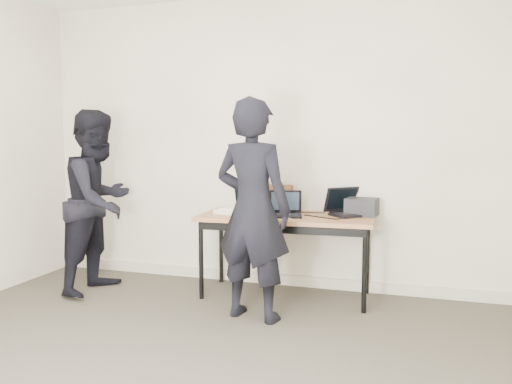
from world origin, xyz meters
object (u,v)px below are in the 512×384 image
at_px(laptop_beige, 240,207).
at_px(laptop_right, 348,209).
at_px(leather_satchel, 273,197).
at_px(laptop_center, 285,210).
at_px(person_observer, 99,201).
at_px(person_typist, 253,210).
at_px(desk, 286,222).
at_px(equipment_box, 362,207).

height_order(laptop_beige, laptop_right, laptop_beige).
relative_size(laptop_right, leather_satchel, 1.18).
bearing_deg(laptop_center, person_observer, 176.70).
xyz_separation_m(laptop_beige, person_typist, (0.31, -0.62, 0.07)).
bearing_deg(person_typist, desk, -90.32).
height_order(laptop_center, equipment_box, laptop_center).
xyz_separation_m(desk, laptop_right, (0.51, 0.19, 0.11)).
height_order(laptop_beige, person_observer, person_observer).
bearing_deg(laptop_right, laptop_center, 160.93).
distance_m(desk, equipment_box, 0.67).
bearing_deg(laptop_beige, person_typist, -46.00).
distance_m(desk, person_observer, 1.70).
relative_size(laptop_center, person_typist, 0.20).
relative_size(laptop_beige, person_typist, 0.25).
height_order(laptop_beige, leather_satchel, laptop_beige).
relative_size(leather_satchel, person_observer, 0.23).
xyz_separation_m(desk, laptop_beige, (-0.43, 0.03, 0.11)).
distance_m(laptop_center, laptop_right, 0.55).
relative_size(laptop_beige, laptop_right, 0.94).
height_order(equipment_box, person_typist, person_typist).
bearing_deg(laptop_center, leather_satchel, 112.59).
relative_size(leather_satchel, person_typist, 0.23).
bearing_deg(person_observer, equipment_box, -74.45).
bearing_deg(laptop_beige, equipment_box, 25.95).
distance_m(laptop_center, person_observer, 1.69).
bearing_deg(laptop_right, person_observer, 151.57).
distance_m(laptop_beige, equipment_box, 1.07).
bearing_deg(equipment_box, person_typist, -133.59).
bearing_deg(equipment_box, leather_satchel, 177.47).
distance_m(laptop_center, person_typist, 0.59).
xyz_separation_m(equipment_box, person_typist, (-0.74, -0.78, 0.05)).
relative_size(desk, laptop_right, 3.38).
xyz_separation_m(laptop_center, person_observer, (-1.66, -0.29, 0.05)).
bearing_deg(person_typist, laptop_right, -118.07).
xyz_separation_m(laptop_center, laptop_right, (0.51, 0.21, 0.01)).
height_order(desk, laptop_beige, laptop_beige).
bearing_deg(leather_satchel, laptop_beige, -150.06).
relative_size(laptop_right, person_typist, 0.27).
height_order(leather_satchel, person_typist, person_typist).
xyz_separation_m(laptop_beige, equipment_box, (1.06, 0.16, 0.02)).
relative_size(laptop_right, person_observer, 0.28).
bearing_deg(person_observer, person_typist, -97.06).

